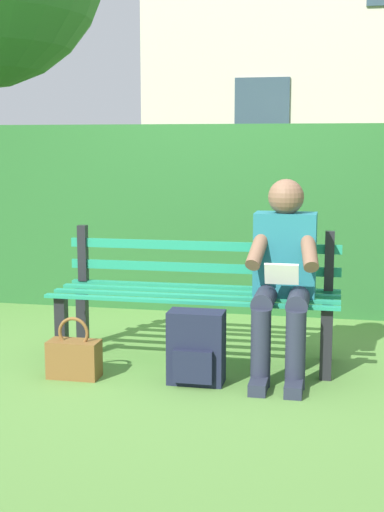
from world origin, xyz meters
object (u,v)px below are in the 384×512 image
(park_bench, at_px, (197,295))
(backpack, at_px, (196,348))
(handbag, at_px, (74,357))
(person_seated, at_px, (283,271))

(park_bench, relative_size, backpack, 4.23)
(backpack, bearing_deg, handbag, 3.55)
(person_seated, height_order, backpack, person_seated)
(park_bench, relative_size, person_seated, 1.54)
(park_bench, bearing_deg, backpack, 100.47)
(person_seated, distance_m, handbag, 1.37)
(backpack, bearing_deg, park_bench, -79.53)
(park_bench, height_order, person_seated, person_seated)
(person_seated, distance_m, backpack, 0.71)
(park_bench, distance_m, person_seated, 0.63)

